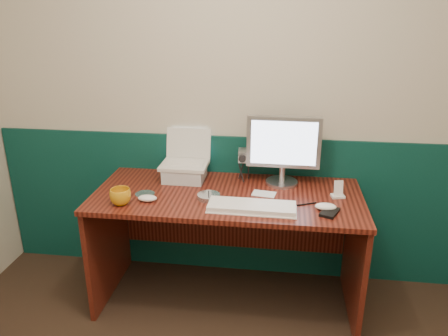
# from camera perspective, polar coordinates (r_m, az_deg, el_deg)

# --- Properties ---
(back_wall) EXTENTS (3.50, 0.04, 2.50)m
(back_wall) POSITION_cam_1_polar(r_m,az_deg,el_deg) (2.80, 3.54, 9.01)
(back_wall) COLOR #BEB6A1
(back_wall) RESTS_ON ground
(wainscot) EXTENTS (3.48, 0.02, 1.00)m
(wainscot) POSITION_cam_1_polar(r_m,az_deg,el_deg) (3.03, 3.21, -5.08)
(wainscot) COLOR #07322C
(wainscot) RESTS_ON ground
(desk) EXTENTS (1.60, 0.70, 0.75)m
(desk) POSITION_cam_1_polar(r_m,az_deg,el_deg) (2.78, 0.41, -10.46)
(desk) COLOR #330E09
(desk) RESTS_ON ground
(laptop_riser) EXTENTS (0.26, 0.22, 0.09)m
(laptop_riser) POSITION_cam_1_polar(r_m,az_deg,el_deg) (2.81, -5.16, -0.67)
(laptop_riser) COLOR silver
(laptop_riser) RESTS_ON desk
(laptop) EXTENTS (0.30, 0.23, 0.24)m
(laptop) POSITION_cam_1_polar(r_m,az_deg,el_deg) (2.76, -5.27, 2.56)
(laptop) COLOR silver
(laptop) RESTS_ON laptop_riser
(monitor) EXTENTS (0.45, 0.14, 0.45)m
(monitor) POSITION_cam_1_polar(r_m,az_deg,el_deg) (2.70, 7.75, 2.38)
(monitor) COLOR #B7B7BC
(monitor) RESTS_ON desk
(keyboard) EXTENTS (0.48, 0.17, 0.03)m
(keyboard) POSITION_cam_1_polar(r_m,az_deg,el_deg) (2.41, 3.65, -5.15)
(keyboard) COLOR white
(keyboard) RESTS_ON desk
(mouse_right) EXTENTS (0.12, 0.07, 0.04)m
(mouse_right) POSITION_cam_1_polar(r_m,az_deg,el_deg) (2.47, 13.15, -4.93)
(mouse_right) COLOR white
(mouse_right) RESTS_ON desk
(mouse_left) EXTENTS (0.11, 0.07, 0.04)m
(mouse_left) POSITION_cam_1_polar(r_m,az_deg,el_deg) (2.55, -9.97, -3.90)
(mouse_left) COLOR white
(mouse_left) RESTS_ON desk
(mug) EXTENTS (0.14, 0.14, 0.09)m
(mug) POSITION_cam_1_polar(r_m,az_deg,el_deg) (2.53, -13.37, -3.65)
(mug) COLOR orange
(mug) RESTS_ON desk
(camcorder) EXTENTS (0.11, 0.15, 0.21)m
(camcorder) POSITION_cam_1_polar(r_m,az_deg,el_deg) (2.78, 2.60, 0.50)
(camcorder) COLOR #A7A7AB
(camcorder) RESTS_ON desk
(cd_spindle) EXTENTS (0.13, 0.13, 0.03)m
(cd_spindle) POSITION_cam_1_polar(r_m,az_deg,el_deg) (2.54, -2.01, -3.74)
(cd_spindle) COLOR #B5BCC6
(cd_spindle) RESTS_ON desk
(cd_loose_a) EXTENTS (0.12, 0.12, 0.00)m
(cd_loose_a) POSITION_cam_1_polar(r_m,az_deg,el_deg) (2.65, -10.30, -3.32)
(cd_loose_a) COLOR #B1BBC2
(cd_loose_a) RESTS_ON desk
(pen) EXTENTS (0.13, 0.06, 0.01)m
(pen) POSITION_cam_1_polar(r_m,az_deg,el_deg) (2.51, 10.54, -4.67)
(pen) COLOR black
(pen) RESTS_ON desk
(papers) EXTENTS (0.15, 0.11, 0.00)m
(papers) POSITION_cam_1_polar(r_m,az_deg,el_deg) (2.61, 5.24, -3.38)
(papers) COLOR silver
(papers) RESTS_ON desk
(dock) EXTENTS (0.09, 0.07, 0.01)m
(dock) POSITION_cam_1_polar(r_m,az_deg,el_deg) (2.65, 14.63, -3.56)
(dock) COLOR white
(dock) RESTS_ON desk
(music_player) EXTENTS (0.06, 0.04, 0.09)m
(music_player) POSITION_cam_1_polar(r_m,az_deg,el_deg) (2.63, 14.73, -2.54)
(music_player) COLOR white
(music_player) RESTS_ON dock
(pda) EXTENTS (0.12, 0.15, 0.02)m
(pda) POSITION_cam_1_polar(r_m,az_deg,el_deg) (2.44, 13.63, -5.62)
(pda) COLOR black
(pda) RESTS_ON desk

